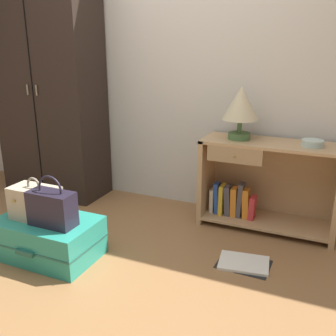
# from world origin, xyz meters

# --- Properties ---
(ground_plane) EXTENTS (9.00, 9.00, 0.00)m
(ground_plane) POSITION_xyz_m (0.00, 0.00, 0.00)
(ground_plane) COLOR olive
(back_wall) EXTENTS (6.40, 0.10, 2.60)m
(back_wall) POSITION_xyz_m (0.00, 1.50, 1.30)
(back_wall) COLOR beige
(back_wall) RESTS_ON ground_plane
(wardrobe) EXTENTS (0.95, 0.47, 2.04)m
(wardrobe) POSITION_xyz_m (-1.17, 1.20, 1.02)
(wardrobe) COLOR black
(wardrobe) RESTS_ON ground_plane
(bookshelf) EXTENTS (1.04, 0.40, 0.70)m
(bookshelf) POSITION_xyz_m (0.82, 1.25, 0.35)
(bookshelf) COLOR tan
(bookshelf) RESTS_ON ground_plane
(table_lamp) EXTENTS (0.28, 0.28, 0.40)m
(table_lamp) POSITION_xyz_m (0.61, 1.23, 0.96)
(table_lamp) COLOR #4C7542
(table_lamp) RESTS_ON bookshelf
(bowl) EXTENTS (0.15, 0.15, 0.05)m
(bowl) POSITION_xyz_m (1.15, 1.22, 0.72)
(bowl) COLOR silver
(bowl) RESTS_ON bookshelf
(suitcase_large) EXTENTS (0.68, 0.45, 0.27)m
(suitcase_large) POSITION_xyz_m (-0.42, 0.18, 0.14)
(suitcase_large) COLOR teal
(suitcase_large) RESTS_ON ground_plane
(train_case) EXTENTS (0.33, 0.19, 0.29)m
(train_case) POSITION_xyz_m (-0.49, 0.17, 0.39)
(train_case) COLOR #B7A88E
(train_case) RESTS_ON suitcase_large
(handbag) EXTENTS (0.31, 0.14, 0.34)m
(handbag) POSITION_xyz_m (-0.32, 0.14, 0.39)
(handbag) COLOR #231E2D
(handbag) RESTS_ON suitcase_large
(bottle) EXTENTS (0.06, 0.06, 0.18)m
(bottle) POSITION_xyz_m (-0.88, 0.21, 0.08)
(bottle) COLOR white
(bottle) RESTS_ON ground_plane
(open_book_on_floor) EXTENTS (0.35, 0.28, 0.02)m
(open_book_on_floor) POSITION_xyz_m (0.84, 0.61, 0.01)
(open_book_on_floor) COLOR white
(open_book_on_floor) RESTS_ON ground_plane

